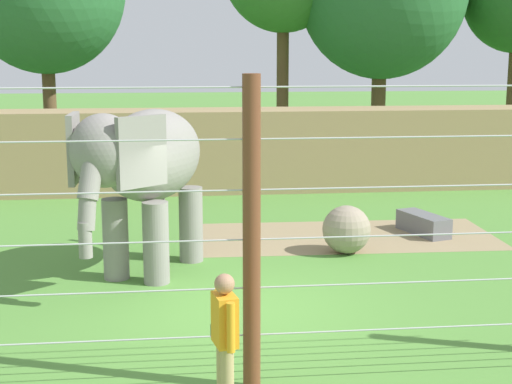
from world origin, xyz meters
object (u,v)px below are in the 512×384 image
elephant (145,165)px  feed_trough (423,224)px  enrichment_ball (346,230)px  zookeeper (225,340)px

elephant → feed_trough: size_ratio=2.53×
elephant → enrichment_ball: elephant is taller
elephant → zookeeper: (1.02, -5.60, -1.07)m
elephant → enrichment_ball: 4.30m
elephant → enrichment_ball: size_ratio=3.90×
zookeeper → enrichment_ball: bearing=66.4°
enrichment_ball → zookeeper: size_ratio=0.58×
elephant → feed_trough: (5.95, 2.37, -1.78)m
enrichment_ball → feed_trough: size_ratio=0.65×
enrichment_ball → feed_trough: bearing=34.0°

